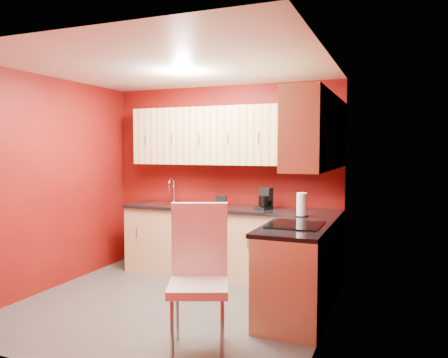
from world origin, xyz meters
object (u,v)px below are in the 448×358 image
Objects in this scene: sink at (168,201)px; paper_towel at (302,205)px; microwave at (308,149)px; dining_chair at (198,278)px; napkin_holder at (221,201)px; coffee_maker at (263,199)px.

sink reaches higher than paper_towel.
sink is (-2.09, 1.00, -0.72)m from microwave.
dining_chair is (-0.52, -1.59, -0.44)m from paper_towel.
paper_towel is at bearing -20.71° from napkin_holder.
microwave is at bearing -32.63° from coffee_maker.
microwave reaches higher than napkin_holder.
dining_chair is at bearing -68.23° from coffee_maker.
microwave is 2.88× the size of coffee_maker.
coffee_maker is at bearing -3.67° from napkin_holder.
coffee_maker is 0.68m from paper_towel.
paper_towel is (1.92, -0.41, 0.10)m from sink.
dining_chair reaches higher than coffee_maker.
coffee_maker is at bearing 144.90° from paper_towel.
sink is 2.47m from dining_chair.
napkin_holder is 1.22m from paper_towel.
dining_chair is (1.40, -2.00, -0.35)m from sink.
coffee_maker is 1.82× the size of napkin_holder.
microwave is at bearing 33.15° from dining_chair.
microwave is 1.38m from coffee_maker.
coffee_maker is (1.36, -0.02, 0.10)m from sink.
dining_chair is (-0.69, -1.00, -1.06)m from microwave.
microwave is 1.62m from dining_chair.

